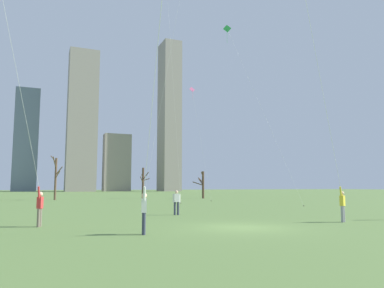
% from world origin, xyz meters
% --- Properties ---
extents(ground_plane, '(400.00, 400.00, 0.00)m').
position_xyz_m(ground_plane, '(0.00, 0.00, 0.00)').
color(ground_plane, '#5B7A3D').
extents(kite_flyer_midfield_left_yellow, '(10.84, 7.34, 19.68)m').
position_xyz_m(kite_flyer_midfield_left_yellow, '(4.62, -0.94, 3.81)').
color(kite_flyer_midfield_left_yellow, gray).
rests_on(kite_flyer_midfield_left_yellow, ground).
extents(kite_flyer_midfield_right_orange, '(3.01, 12.44, 12.19)m').
position_xyz_m(kite_flyer_midfield_right_orange, '(-5.45, -3.60, 3.52)').
color(kite_flyer_midfield_right_orange, '#33384C').
rests_on(kite_flyer_midfield_right_orange, ground).
extents(kite_flyer_far_back_teal, '(4.60, 7.72, 19.73)m').
position_xyz_m(kite_flyer_far_back_teal, '(-9.19, 2.82, 3.54)').
color(kite_flyer_far_back_teal, '#726656').
rests_on(kite_flyer_far_back_teal, ground).
extents(bystander_strolling_midfield, '(0.51, 0.24, 1.62)m').
position_xyz_m(bystander_strolling_midfield, '(-0.19, 8.22, 0.90)').
color(bystander_strolling_midfield, '#33384C').
rests_on(bystander_strolling_midfield, ground).
extents(distant_kite_high_overhead_pink, '(3.36, 0.84, 14.58)m').
position_xyz_m(distant_kite_high_overhead_pink, '(9.54, 27.94, 12.12)').
color(distant_kite_high_overhead_pink, pink).
rests_on(distant_kite_high_overhead_pink, ground).
extents(distant_kite_drifting_left_green, '(6.11, 4.78, 19.02)m').
position_xyz_m(distant_kite_drifting_left_green, '(9.86, 17.94, 16.46)').
color(distant_kite_drifting_left_green, green).
rests_on(distant_kite_drifting_left_green, ground).
extents(bare_tree_rightmost, '(1.63, 3.17, 6.33)m').
position_xyz_m(bare_tree_rightmost, '(-6.30, 40.77, 3.28)').
color(bare_tree_rightmost, brown).
rests_on(bare_tree_rightmost, ground).
extents(bare_tree_left_of_center, '(1.83, 2.05, 4.26)m').
position_xyz_m(bare_tree_left_of_center, '(15.54, 38.94, 2.23)').
color(bare_tree_left_of_center, '#4C3828').
rests_on(bare_tree_left_of_center, ground).
extents(bare_tree_far_right_edge, '(1.88, 1.58, 4.88)m').
position_xyz_m(bare_tree_far_right_edge, '(7.02, 43.23, 2.54)').
color(bare_tree_far_right_edge, '#4C3828').
rests_on(bare_tree_far_right_edge, ground).
extents(skyline_tall_tower, '(8.79, 6.79, 39.69)m').
position_xyz_m(skyline_tall_tower, '(-13.06, 141.22, 19.85)').
color(skyline_tall_tower, slate).
rests_on(skyline_tall_tower, ground).
extents(skyline_mid_tower_right, '(10.97, 7.01, 54.07)m').
position_xyz_m(skyline_mid_tower_right, '(6.36, 129.98, 27.03)').
color(skyline_mid_tower_right, gray).
rests_on(skyline_mid_tower_right, ground).
extents(skyline_wide_slab, '(7.30, 10.24, 62.00)m').
position_xyz_m(skyline_wide_slab, '(41.04, 128.91, 31.00)').
color(skyline_wide_slab, gray).
rests_on(skyline_wide_slab, ground).
extents(skyline_slender_spire, '(10.52, 5.74, 22.73)m').
position_xyz_m(skyline_slender_spire, '(20.69, 134.01, 11.37)').
color(skyline_slender_spire, gray).
rests_on(skyline_slender_spire, ground).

